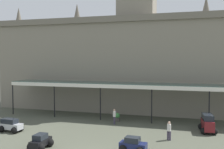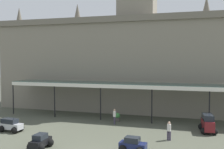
% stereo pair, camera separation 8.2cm
% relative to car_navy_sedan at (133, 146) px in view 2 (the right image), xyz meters
% --- Properties ---
extents(station_building, '(39.81, 7.17, 20.04)m').
position_rel_car_navy_sedan_xyz_m(station_building, '(-2.81, 16.57, 6.38)').
color(station_building, gray).
rests_on(station_building, ground).
extents(entrance_canopy, '(30.15, 3.26, 4.30)m').
position_rel_car_navy_sedan_xyz_m(entrance_canopy, '(-2.81, 10.76, 3.64)').
color(entrance_canopy, '#38564C').
rests_on(entrance_canopy, ground).
extents(car_navy_sedan, '(2.12, 1.64, 1.19)m').
position_rel_car_navy_sedan_xyz_m(car_navy_sedan, '(0.00, 0.00, 0.00)').
color(car_navy_sedan, '#19214C').
rests_on(car_navy_sedan, ground).
extents(car_maroon_van, '(1.74, 2.48, 1.77)m').
position_rel_car_navy_sedan_xyz_m(car_maroon_van, '(5.91, 7.44, 0.30)').
color(car_maroon_van, maroon).
rests_on(car_maroon_van, ground).
extents(car_silver_estate, '(2.32, 1.67, 1.27)m').
position_rel_car_navy_sedan_xyz_m(car_silver_estate, '(-12.72, 2.33, 0.06)').
color(car_silver_estate, '#B2B5BA').
rests_on(car_silver_estate, ground).
extents(car_black_sedan, '(1.55, 2.07, 1.19)m').
position_rel_car_navy_sedan_xyz_m(car_black_sedan, '(-7.26, -1.21, 0.00)').
color(car_black_sedan, black).
rests_on(car_black_sedan, ground).
extents(pedestrian_crossing_forecourt, '(0.34, 0.39, 1.67)m').
position_rel_car_navy_sedan_xyz_m(pedestrian_crossing_forecourt, '(-3.71, 8.07, 0.41)').
color(pedestrian_crossing_forecourt, '#3F384C').
rests_on(pedestrian_crossing_forecourt, ground).
extents(pedestrian_near_entrance, '(0.36, 0.34, 1.67)m').
position_rel_car_navy_sedan_xyz_m(pedestrian_near_entrance, '(2.45, 3.83, 0.41)').
color(pedestrian_near_entrance, '#3F384C').
rests_on(pedestrian_near_entrance, ground).
extents(planter_near_kerb, '(0.60, 0.60, 0.96)m').
position_rel_car_navy_sedan_xyz_m(planter_near_kerb, '(-3.74, 9.41, -0.01)').
color(planter_near_kerb, '#47423D').
rests_on(planter_near_kerb, ground).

